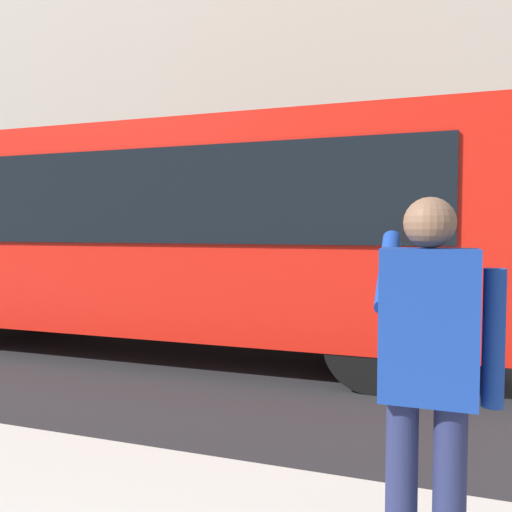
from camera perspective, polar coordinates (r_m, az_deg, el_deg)
name	(u,v)px	position (r m, az deg, el deg)	size (l,w,h in m)	color
ground_plane	(447,368)	(6.90, 20.47, -11.57)	(60.00, 60.00, 0.00)	#232326
building_facade_far	(444,53)	(14.14, 20.12, 20.40)	(28.00, 1.55, 12.00)	#A89E8E
red_bus	(166,231)	(7.45, -9.98, 2.72)	(9.05, 2.54, 3.08)	red
pedestrian_photographer	(428,361)	(2.39, 18.57, -10.98)	(0.53, 0.52, 1.70)	#1E2347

